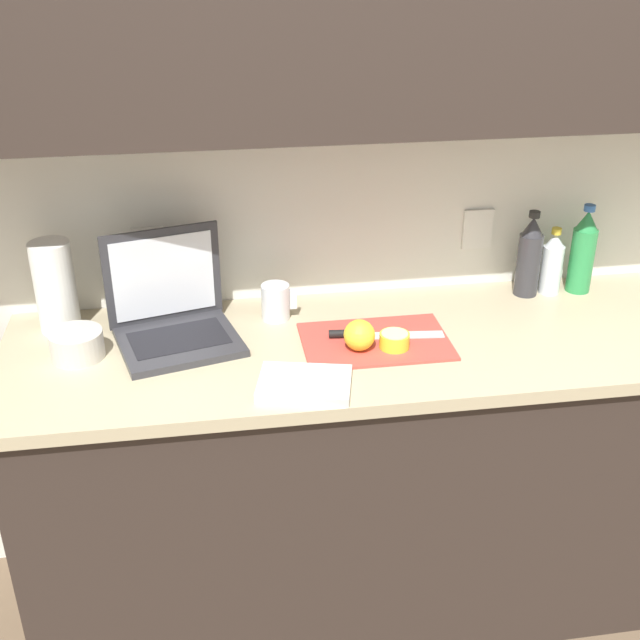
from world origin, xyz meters
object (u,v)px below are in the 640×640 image
bottle_water_clear (529,257)px  paper_towel_roll (55,287)px  lemon_half_cut (394,340)px  bottle_oil_tall (552,264)px  bottle_green_soda (583,252)px  cutting_board (375,341)px  bowl_white (77,344)px  measuring_cup (276,302)px  laptop (173,315)px  knife (366,334)px  lemon_whole_beside (359,335)px

bottle_water_clear → paper_towel_roll: 1.34m
lemon_half_cut → bottle_oil_tall: (0.54, 0.28, 0.06)m
bottle_green_soda → paper_towel_roll: 1.50m
cutting_board → bowl_white: bowl_white is taller
measuring_cup → paper_towel_roll: (-0.59, 0.03, 0.08)m
laptop → lemon_half_cut: size_ratio=4.65×
bottle_water_clear → laptop: bearing=-173.7°
knife → bottle_oil_tall: size_ratio=1.52×
bottle_green_soda → bottle_water_clear: bearing=180.0°
bottle_green_soda → bottle_water_clear: 0.17m
bottle_oil_tall → bowl_white: bottle_oil_tall is taller
bottle_oil_tall → bowl_white: bearing=-172.1°
laptop → bottle_oil_tall: laptop is taller
laptop → paper_towel_roll: bearing=148.9°
lemon_whole_beside → cutting_board: bearing=38.1°
cutting_board → bowl_white: (-0.77, 0.04, 0.03)m
laptop → bottle_green_soda: (1.20, 0.11, 0.06)m
laptop → paper_towel_roll: (-0.30, 0.09, 0.06)m
cutting_board → bowl_white: bearing=176.8°
knife → lemon_whole_beside: (-0.03, -0.06, 0.03)m
bottle_oil_tall → bottle_water_clear: 0.08m
lemon_half_cut → laptop: bearing=163.9°
bowl_white → paper_towel_roll: (-0.06, 0.17, 0.09)m
bottle_green_soda → paper_towel_roll: bearing=-179.2°
bowl_white → paper_towel_roll: bearing=110.6°
paper_towel_roll → bottle_water_clear: bearing=0.9°
bowl_white → measuring_cup: bearing=15.0°
laptop → bottle_oil_tall: size_ratio=1.79×
bowl_white → paper_towel_roll: size_ratio=0.54×
lemon_whole_beside → measuring_cup: 0.30m
cutting_board → lemon_whole_beside: 0.08m
laptop → knife: 0.52m
knife → lemon_whole_beside: lemon_whole_beside is taller
bowl_white → bottle_oil_tall: bearing=7.9°
laptop → bottle_green_soda: size_ratio=1.36×
lemon_whole_beside → bottle_water_clear: 0.63m
lemon_half_cut → knife: bearing=132.1°
knife → paper_towel_roll: (-0.81, 0.19, 0.11)m
laptop → bowl_white: (-0.24, -0.07, -0.03)m
lemon_half_cut → bottle_green_soda: 0.70m
bottle_water_clear → measuring_cup: bottle_water_clear is taller
lemon_whole_beside → bottle_green_soda: 0.78m
lemon_whole_beside → measuring_cup: bearing=130.4°
bottle_green_soda → bowl_white: bottle_green_soda is taller
lemon_half_cut → bottle_water_clear: bearing=30.6°
bottle_oil_tall → measuring_cup: size_ratio=2.02×
lemon_half_cut → paper_towel_roll: 0.91m
cutting_board → paper_towel_roll: size_ratio=1.53×
cutting_board → bottle_green_soda: size_ratio=1.44×
laptop → lemon_whole_beside: 0.50m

